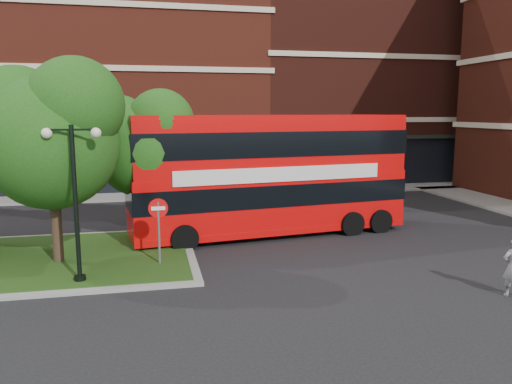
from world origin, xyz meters
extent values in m
plane|color=black|center=(0.00, 0.00, 0.00)|extent=(120.00, 120.00, 0.00)
cube|color=slate|center=(0.00, 16.50, 0.06)|extent=(44.00, 3.00, 0.12)
cube|color=maroon|center=(-8.00, 24.00, 7.00)|extent=(26.00, 12.00, 14.00)
cube|color=#471911|center=(14.00, 24.00, 8.00)|extent=(18.00, 12.00, 16.00)
cube|color=gray|center=(-8.00, 3.00, 0.06)|extent=(12.60, 7.60, 0.12)
cube|color=#19380F|center=(-8.00, 3.00, 0.07)|extent=(12.00, 7.00, 0.15)
cylinder|color=#2D2116|center=(-6.50, 2.50, 1.96)|extent=(0.36, 0.36, 3.92)
sphere|color=#194D13|center=(-6.50, 2.50, 4.34)|extent=(4.60, 4.60, 4.60)
sphere|color=#194D13|center=(-7.65, 3.19, 5.25)|extent=(3.45, 3.45, 3.45)
sphere|color=#194D13|center=(-5.58, 2.04, 5.60)|extent=(3.22, 3.22, 3.22)
cylinder|color=#2D2116|center=(-3.50, 5.00, 1.74)|extent=(0.36, 0.36, 3.47)
sphere|color=#194D13|center=(-3.50, 5.00, 3.84)|extent=(3.80, 3.80, 3.80)
sphere|color=#194D13|center=(-4.45, 5.57, 4.65)|extent=(2.85, 2.85, 2.85)
sphere|color=#194D13|center=(-2.74, 4.62, 4.96)|extent=(2.66, 2.66, 2.66)
cylinder|color=black|center=(-5.50, 0.20, 2.50)|extent=(0.14, 0.14, 5.00)
cylinder|color=black|center=(-5.50, 0.20, 0.15)|extent=(0.36, 0.36, 0.30)
cube|color=black|center=(-5.50, 0.20, 4.85)|extent=(1.40, 0.06, 0.06)
sphere|color=#F2EACC|center=(-6.20, 0.20, 4.75)|extent=(0.32, 0.32, 0.32)
sphere|color=#F2EACC|center=(-4.80, 0.20, 4.75)|extent=(0.32, 0.32, 0.32)
cylinder|color=black|center=(2.00, 14.50, 2.50)|extent=(0.14, 0.14, 5.00)
cylinder|color=black|center=(2.00, 14.50, 0.15)|extent=(0.36, 0.36, 0.30)
cube|color=black|center=(2.00, 14.50, 4.85)|extent=(1.40, 0.06, 0.06)
sphere|color=#F2EACC|center=(1.30, 14.50, 4.75)|extent=(0.32, 0.32, 0.32)
sphere|color=#F2EACC|center=(2.70, 14.50, 4.75)|extent=(0.32, 0.32, 0.32)
cylinder|color=black|center=(10.00, 14.50, 2.50)|extent=(0.14, 0.14, 5.00)
cylinder|color=black|center=(10.00, 14.50, 0.15)|extent=(0.36, 0.36, 0.30)
cube|color=black|center=(10.00, 14.50, 4.85)|extent=(1.40, 0.06, 0.06)
sphere|color=#F2EACC|center=(9.30, 14.50, 4.75)|extent=(0.32, 0.32, 0.32)
sphere|color=#F2EACC|center=(10.70, 14.50, 4.75)|extent=(0.32, 0.32, 0.32)
cube|color=red|center=(1.88, 5.30, 1.64)|extent=(12.31, 4.33, 2.30)
cube|color=red|center=(1.88, 5.30, 3.94)|extent=(12.18, 4.29, 2.30)
cube|color=black|center=(1.88, 5.30, 4.06)|extent=(12.31, 4.33, 1.04)
cube|color=silver|center=(2.07, 3.91, 2.85)|extent=(8.96, 1.26, 0.60)
imported|color=#B0B4B8|center=(-1.34, 14.52, 0.76)|extent=(4.45, 1.83, 1.51)
imported|color=silver|center=(5.38, 16.00, 0.66)|extent=(4.16, 1.87, 1.32)
cylinder|color=slate|center=(-3.00, 1.50, 1.16)|extent=(0.08, 0.08, 2.31)
cylinder|color=red|center=(-3.00, 1.50, 2.10)|extent=(0.67, 0.06, 0.67)
cube|color=white|center=(-3.00, 1.50, 2.10)|extent=(0.47, 0.05, 0.13)
camera|label=1|loc=(-3.24, -15.66, 5.39)|focal=35.00mm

